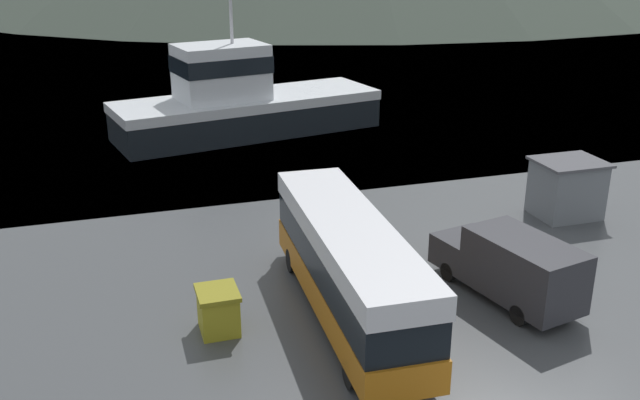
# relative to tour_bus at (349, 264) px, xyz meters

# --- Properties ---
(tour_bus) EXTENTS (2.88, 11.00, 3.44)m
(tour_bus) POSITION_rel_tour_bus_xyz_m (0.00, 0.00, 0.00)
(tour_bus) COLOR #B26614
(tour_bus) RESTS_ON ground
(delivery_van) EXTENTS (3.29, 6.18, 2.43)m
(delivery_van) POSITION_rel_tour_bus_xyz_m (5.79, -0.50, -0.64)
(delivery_van) COLOR #2D2D33
(delivery_van) RESTS_ON ground
(fishing_boat) EXTENTS (17.42, 8.41, 10.10)m
(fishing_boat) POSITION_rel_tour_bus_xyz_m (1.22, 23.76, 0.15)
(fishing_boat) COLOR black
(fishing_boat) RESTS_ON water_surface
(storage_bin) EXTENTS (1.31, 1.48, 1.45)m
(storage_bin) POSITION_rel_tour_bus_xyz_m (-4.27, 0.36, -1.18)
(storage_bin) COLOR olive
(storage_bin) RESTS_ON ground
(dock_kiosk) EXTENTS (2.95, 2.48, 2.60)m
(dock_kiosk) POSITION_rel_tour_bus_xyz_m (12.38, 5.66, -0.61)
(dock_kiosk) COLOR slate
(dock_kiosk) RESTS_ON ground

